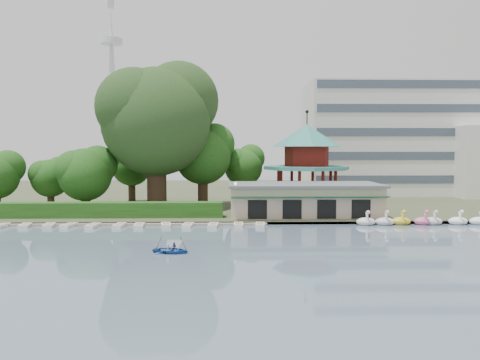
{
  "coord_description": "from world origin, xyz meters",
  "views": [
    {
      "loc": [
        0.61,
        -35.24,
        8.49
      ],
      "look_at": [
        2.0,
        18.0,
        5.0
      ],
      "focal_mm": 35.0,
      "sensor_mm": 36.0,
      "label": 1
    }
  ],
  "objects_px": {
    "dock": "(116,224)",
    "rowboat_with_passengers": "(171,248)",
    "big_tree": "(158,115)",
    "boathouse": "(304,199)",
    "pavilion": "(307,156)"
  },
  "relations": [
    {
      "from": "dock",
      "to": "big_tree",
      "type": "height_order",
      "value": "big_tree"
    },
    {
      "from": "boathouse",
      "to": "pavilion",
      "type": "bearing_deg",
      "value": 78.72
    },
    {
      "from": "pavilion",
      "to": "big_tree",
      "type": "xyz_separation_m",
      "value": [
        -20.8,
        -3.76,
        5.67
      ]
    },
    {
      "from": "boathouse",
      "to": "big_tree",
      "type": "distance_m",
      "value": 22.56
    },
    {
      "from": "boathouse",
      "to": "dock",
      "type": "bearing_deg",
      "value": -167.76
    },
    {
      "from": "big_tree",
      "to": "rowboat_with_passengers",
      "type": "height_order",
      "value": "big_tree"
    },
    {
      "from": "dock",
      "to": "rowboat_with_passengers",
      "type": "height_order",
      "value": "rowboat_with_passengers"
    },
    {
      "from": "big_tree",
      "to": "rowboat_with_passengers",
      "type": "bearing_deg",
      "value": -79.46
    },
    {
      "from": "boathouse",
      "to": "big_tree",
      "type": "xyz_separation_m",
      "value": [
        -18.8,
        6.26,
        10.79
      ]
    },
    {
      "from": "big_tree",
      "to": "pavilion",
      "type": "bearing_deg",
      "value": 10.26
    },
    {
      "from": "pavilion",
      "to": "rowboat_with_passengers",
      "type": "bearing_deg",
      "value": -118.84
    },
    {
      "from": "dock",
      "to": "big_tree",
      "type": "bearing_deg",
      "value": 73.84
    },
    {
      "from": "pavilion",
      "to": "big_tree",
      "type": "distance_m",
      "value": 21.89
    },
    {
      "from": "pavilion",
      "to": "dock",
      "type": "bearing_deg",
      "value": -148.34
    },
    {
      "from": "dock",
      "to": "pavilion",
      "type": "bearing_deg",
      "value": 31.66
    }
  ]
}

